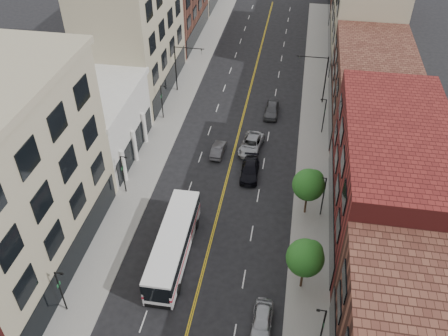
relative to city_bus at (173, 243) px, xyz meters
The scene contains 24 objects.
sidewalk_left 20.63m from the city_bus, 109.48° to the left, with size 4.00×110.00×0.15m, color gray.
sidewalk_right 23.48m from the city_bus, 55.85° to the left, with size 4.00×110.00×0.15m, color gray.
bldg_l_tanoffice 15.80m from the city_bus, 169.28° to the right, with size 10.00×22.00×18.00m, color tan.
bldg_l_white 20.81m from the city_bus, 132.02° to the left, with size 10.00×14.00×8.00m, color silver.
bldg_l_far_a 35.93m from the city_bus, 113.17° to the left, with size 10.00×20.00×18.00m, color tan.
bldg_r_mid 22.20m from the city_bus, 22.58° to the left, with size 10.00×22.00×12.00m, color #5B1917.
bldg_r_far_a 35.76m from the city_bus, 55.56° to the left, with size 10.00×20.00×10.00m, color #512920.
bldg_r_far_b 54.50m from the city_bus, 68.21° to the left, with size 10.00×22.00×14.00m, color tan.
tree_r_2 12.83m from the city_bus, ahead, with size 3.40×3.40×5.59m.
tree_r_3 15.28m from the city_bus, 33.99° to the left, with size 3.40×3.40×5.59m.
lamp_l_1 10.97m from the city_bus, 135.69° to the right, with size 0.81×0.55×5.05m.
lamp_l_2 11.50m from the city_bus, 132.98° to the left, with size 0.81×0.55×5.05m.
lamp_l_3 25.62m from the city_bus, 107.76° to the left, with size 0.81×0.55×5.05m.
lamp_r_1 16.06m from the city_bus, 28.40° to the right, with size 0.81×0.55×5.05m.
lamp_r_2 16.43m from the city_bus, 30.73° to the left, with size 0.81×0.55×5.05m.
lamp_r_3 28.18m from the city_bus, 59.96° to the left, with size 0.81×0.55×5.05m.
signal_mast_left 33.27m from the city_bus, 102.41° to the left, with size 4.49×0.18×7.20m.
signal_mast_right 35.15m from the city_bus, 67.50° to the left, with size 4.49×0.18×7.20m.
city_bus is the anchor object (origin of this frame).
car_parked_far 11.34m from the city_bus, 34.29° to the right, with size 1.79×4.46×1.52m, color #A4A6AB.
car_lane_behind 17.52m from the city_bus, 85.94° to the left, with size 1.41×4.05×1.34m, color #444348.
car_lane_a 15.04m from the city_bus, 67.59° to the left, with size 2.10×5.16×1.50m, color black.
car_lane_b 19.87m from the city_bus, 74.70° to the left, with size 2.58×5.58×1.55m, color #94979B.
car_lane_c 28.80m from the city_bus, 75.78° to the left, with size 1.93×4.79×1.63m, color #45464A.
Camera 1 is at (6.93, -14.37, 35.99)m, focal length 38.00 mm.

